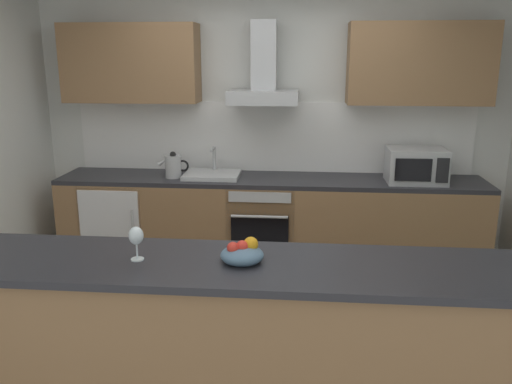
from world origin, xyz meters
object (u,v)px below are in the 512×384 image
at_px(sink, 212,174).
at_px(fruit_bowl, 242,253).
at_px(oven, 262,225).
at_px(range_hood, 264,78).
at_px(refrigerator, 121,224).
at_px(kettle, 173,166).
at_px(microwave, 416,166).
at_px(wine_glass, 136,237).

xyz_separation_m(sink, fruit_bowl, (0.53, -2.15, 0.08)).
xyz_separation_m(oven, range_hood, (-0.00, 0.13, 1.33)).
height_order(oven, range_hood, range_hood).
height_order(refrigerator, sink, sink).
relative_size(refrigerator, kettle, 2.94).
relative_size(refrigerator, fruit_bowl, 3.86).
xyz_separation_m(sink, kettle, (-0.35, -0.04, 0.08)).
distance_m(sink, range_hood, 0.98).
relative_size(refrigerator, microwave, 1.70).
bearing_deg(range_hood, kettle, -168.60).
relative_size(kettle, wine_glass, 1.62).
distance_m(wine_glass, fruit_bowl, 0.54).
bearing_deg(range_hood, refrigerator, -174.41).
relative_size(refrigerator, wine_glass, 4.78).
distance_m(microwave, wine_glass, 2.81).
distance_m(sink, fruit_bowl, 2.22).
distance_m(refrigerator, sink, 1.02).
bearing_deg(refrigerator, range_hood, 5.59).
bearing_deg(microwave, refrigerator, 179.47).
height_order(refrigerator, range_hood, range_hood).
bearing_deg(fruit_bowl, microwave, 58.80).
relative_size(refrigerator, range_hood, 1.18).
bearing_deg(sink, oven, -1.37).
xyz_separation_m(oven, fruit_bowl, (0.07, -2.14, 0.55)).
height_order(oven, kettle, kettle).
height_order(sink, fruit_bowl, sink).
distance_m(refrigerator, kettle, 0.79).
xyz_separation_m(refrigerator, wine_glass, (0.88, -2.17, 0.66)).
distance_m(kettle, fruit_bowl, 2.28).
bearing_deg(sink, wine_glass, -90.27).
relative_size(sink, range_hood, 0.69).
height_order(oven, sink, sink).
xyz_separation_m(microwave, kettle, (-2.16, -0.01, -0.04)).
xyz_separation_m(refrigerator, range_hood, (1.35, 0.13, 1.36)).
height_order(oven, microwave, microwave).
xyz_separation_m(sink, range_hood, (0.46, 0.12, 0.86)).
height_order(microwave, wine_glass, microwave).
height_order(oven, fruit_bowl, fruit_bowl).
xyz_separation_m(range_hood, fruit_bowl, (0.07, -2.27, -0.78)).
height_order(wine_glass, fruit_bowl, wine_glass).
xyz_separation_m(oven, wine_glass, (-0.47, -2.17, 0.63)).
bearing_deg(refrigerator, microwave, -0.53).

